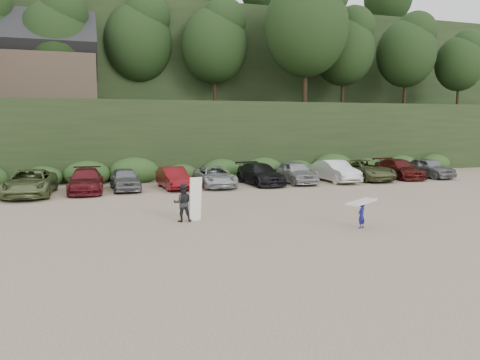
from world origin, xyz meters
name	(u,v)px	position (x,y,z in m)	size (l,w,h in m)	color
ground	(290,213)	(0.00, 0.00, 0.00)	(120.00, 120.00, 0.00)	tan
hillside_backdrop	(160,63)	(-0.26, 35.93, 11.22)	(90.00, 41.50, 28.00)	black
parked_cars	(221,175)	(-0.53, 9.99, 0.75)	(37.02, 5.94, 1.63)	silver
child_surfer	(362,210)	(1.38, -3.96, 0.78)	(1.89, 1.45, 1.14)	navy
adult_surfer	(184,203)	(-5.27, -0.33, 0.84)	(1.29, 0.74, 1.95)	black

